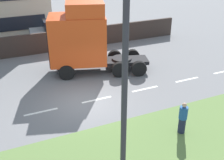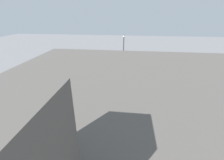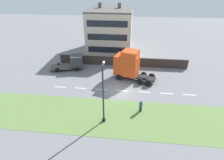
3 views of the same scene
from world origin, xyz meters
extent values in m
plane|color=slate|center=(0.00, 0.00, 0.00)|extent=(120.00, 120.00, 0.00)
cube|color=#607F42|center=(-6.00, 0.00, 0.01)|extent=(7.00, 44.00, 0.01)
cube|color=white|center=(0.00, -10.30, 0.00)|extent=(0.16, 1.80, 0.00)
cube|color=white|center=(0.00, -7.10, 0.00)|extent=(0.16, 1.80, 0.00)
cube|color=white|center=(0.00, -3.90, 0.00)|extent=(0.16, 1.80, 0.00)
cube|color=white|center=(0.00, -0.70, 0.00)|extent=(0.16, 1.80, 0.00)
cube|color=white|center=(0.00, 2.50, 0.00)|extent=(0.16, 1.80, 0.00)
cube|color=white|center=(0.00, 5.70, 0.00)|extent=(0.16, 1.80, 0.00)
cube|color=white|center=(0.00, 8.90, 0.00)|extent=(0.16, 1.80, 0.00)
cube|color=#382D28|center=(9.00, 0.00, 0.84)|extent=(0.25, 24.00, 1.69)
cube|color=#1E232D|center=(12.61, 3.31, 4.34)|extent=(0.08, 7.89, 1.22)
cube|color=#1E232D|center=(12.61, 3.31, 6.94)|extent=(0.08, 7.89, 1.22)
cube|color=#56514C|center=(17.68, 3.31, 8.83)|extent=(10.07, 9.29, 0.30)
cube|color=black|center=(3.71, -2.46, 0.67)|extent=(3.29, 6.75, 0.24)
cube|color=#DB4719|center=(4.15, -1.03, 2.37)|extent=(3.49, 4.23, 3.16)
cube|color=black|center=(4.70, 0.74, 1.67)|extent=(2.06, 0.69, 1.77)
cube|color=black|center=(4.70, 0.74, 3.06)|extent=(2.18, 0.73, 1.01)
cube|color=#DB4719|center=(3.99, -1.55, 4.39)|extent=(2.99, 2.98, 0.90)
sphere|color=orange|center=(5.14, -0.19, 4.91)|extent=(0.14, 0.14, 0.14)
cylinder|color=black|center=(3.27, -3.88, 0.85)|extent=(1.73, 1.73, 0.12)
cylinder|color=black|center=(3.29, 0.11, 0.52)|extent=(0.61, 1.09, 1.04)
cylinder|color=black|center=(5.50, -0.58, 0.52)|extent=(0.61, 1.09, 1.04)
cylinder|color=black|center=(2.26, -3.22, 0.52)|extent=(0.61, 1.09, 1.04)
cylinder|color=black|center=(4.47, -3.91, 0.52)|extent=(0.61, 1.09, 1.04)
cylinder|color=black|center=(1.86, -4.49, 0.52)|extent=(0.61, 1.09, 1.04)
cylinder|color=black|center=(4.08, -5.18, 0.52)|extent=(0.61, 1.09, 1.04)
cube|color=#333338|center=(6.73, 8.06, 1.57)|extent=(2.71, 2.52, 1.98)
cube|color=black|center=(6.99, 7.06, 1.96)|extent=(1.95, 0.53, 0.71)
cube|color=#4C4742|center=(6.02, 10.86, 0.49)|extent=(3.14, 4.20, 0.18)
cube|color=#4C4742|center=(6.47, 9.08, 1.27)|extent=(2.23, 0.66, 1.38)
cylinder|color=black|center=(7.76, 8.32, 0.40)|extent=(0.43, 0.83, 0.80)
cylinder|color=black|center=(5.71, 7.79, 0.40)|extent=(0.43, 0.83, 0.80)
cylinder|color=black|center=(4.85, 11.16, 0.40)|extent=(0.43, 0.83, 0.80)
cube|color=#9EA3A8|center=(10.81, -1.28, 0.84)|extent=(2.26, 4.88, 1.14)
cube|color=black|center=(10.80, -1.39, 1.79)|extent=(1.80, 2.73, 0.76)
cylinder|color=black|center=(10.05, 0.33, 0.32)|extent=(0.25, 0.65, 0.64)
cylinder|color=black|center=(9.80, -2.74, 0.32)|extent=(0.25, 0.65, 0.64)
cylinder|color=black|center=(11.57, -2.88, 0.32)|extent=(0.25, 0.65, 0.64)
cylinder|color=black|center=(-6.89, 1.06, 0.20)|extent=(0.39, 0.39, 0.40)
cylinder|color=#2D2D33|center=(-6.89, 1.06, 3.57)|extent=(0.18, 0.18, 7.15)
cylinder|color=#2D2D33|center=(-6.44, 1.06, 7.05)|extent=(0.90, 0.12, 0.12)
cube|color=silver|center=(-5.99, 1.06, 7.05)|extent=(0.44, 0.20, 0.16)
cylinder|color=#1E233D|center=(-4.54, -3.22, 0.39)|extent=(0.34, 0.34, 0.78)
cylinder|color=#1E4C8C|center=(-4.54, -3.22, 1.09)|extent=(0.39, 0.39, 0.62)
sphere|color=tan|center=(-4.54, -3.22, 1.50)|extent=(0.21, 0.21, 0.21)
camera|label=1|loc=(-13.14, 4.27, 8.08)|focal=45.00mm
camera|label=2|loc=(19.30, 2.23, 10.52)|focal=24.00mm
camera|label=3|loc=(-23.54, -1.82, 14.79)|focal=30.00mm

